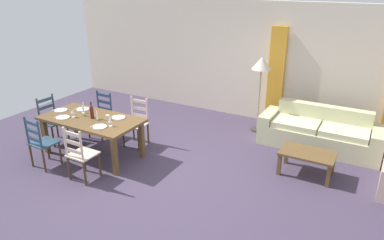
% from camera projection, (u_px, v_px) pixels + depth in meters
% --- Properties ---
extents(ground_plane, '(9.60, 9.60, 0.02)m').
position_uv_depth(ground_plane, '(166.00, 174.00, 6.17)').
color(ground_plane, '#41374C').
extents(wall_far, '(9.60, 0.16, 2.70)m').
position_uv_depth(wall_far, '(241.00, 60.00, 8.33)').
color(wall_far, beige).
rests_on(wall_far, ground_plane).
extents(curtain_panel_left, '(0.35, 0.08, 2.20)m').
position_uv_depth(curtain_panel_left, '(276.00, 77.00, 7.91)').
color(curtain_panel_left, gold).
rests_on(curtain_panel_left, ground_plane).
extents(dining_table, '(1.90, 0.96, 0.75)m').
position_uv_depth(dining_table, '(91.00, 122.00, 6.58)').
color(dining_table, brown).
rests_on(dining_table, ground_plane).
extents(dining_chair_near_left, '(0.44, 0.43, 0.96)m').
position_uv_depth(dining_chair_near_left, '(41.00, 142.00, 6.22)').
color(dining_chair_near_left, '#2B475C').
rests_on(dining_chair_near_left, ground_plane).
extents(dining_chair_near_right, '(0.42, 0.40, 0.96)m').
position_uv_depth(dining_chair_near_right, '(80.00, 154.00, 5.81)').
color(dining_chair_near_right, beige).
rests_on(dining_chair_near_right, ground_plane).
extents(dining_chair_far_left, '(0.42, 0.40, 0.96)m').
position_uv_depth(dining_chair_far_left, '(101.00, 115.00, 7.44)').
color(dining_chair_far_left, navy).
rests_on(dining_chair_far_left, ground_plane).
extents(dining_chair_far_right, '(0.44, 0.42, 0.96)m').
position_uv_depth(dining_chair_far_right, '(137.00, 122.00, 7.08)').
color(dining_chair_far_right, beige).
rests_on(dining_chair_far_right, ground_plane).
extents(dining_chair_head_west, '(0.42, 0.44, 0.96)m').
position_uv_depth(dining_chair_head_west, '(52.00, 120.00, 7.19)').
color(dining_chair_head_west, '#314657').
rests_on(dining_chair_head_west, ground_plane).
extents(dinner_plate_near_left, '(0.24, 0.24, 0.02)m').
position_uv_depth(dinner_plate_near_left, '(63.00, 117.00, 6.55)').
color(dinner_plate_near_left, white).
rests_on(dinner_plate_near_left, dining_table).
extents(fork_near_left, '(0.02, 0.17, 0.01)m').
position_uv_depth(fork_near_left, '(57.00, 116.00, 6.62)').
color(fork_near_left, silver).
rests_on(fork_near_left, dining_table).
extents(dinner_plate_near_right, '(0.24, 0.24, 0.02)m').
position_uv_depth(dinner_plate_near_right, '(100.00, 127.00, 6.14)').
color(dinner_plate_near_right, white).
rests_on(dinner_plate_near_right, dining_table).
extents(fork_near_right, '(0.02, 0.17, 0.01)m').
position_uv_depth(fork_near_right, '(93.00, 126.00, 6.21)').
color(fork_near_right, silver).
rests_on(fork_near_right, dining_table).
extents(dinner_plate_far_left, '(0.24, 0.24, 0.02)m').
position_uv_depth(dinner_plate_far_left, '(83.00, 109.00, 6.95)').
color(dinner_plate_far_left, white).
rests_on(dinner_plate_far_left, dining_table).
extents(fork_far_left, '(0.03, 0.17, 0.01)m').
position_uv_depth(fork_far_left, '(77.00, 108.00, 7.02)').
color(fork_far_left, silver).
rests_on(fork_far_left, dining_table).
extents(dinner_plate_far_right, '(0.24, 0.24, 0.02)m').
position_uv_depth(dinner_plate_far_right, '(119.00, 118.00, 6.54)').
color(dinner_plate_far_right, white).
rests_on(dinner_plate_far_right, dining_table).
extents(fork_far_right, '(0.03, 0.17, 0.01)m').
position_uv_depth(fork_far_right, '(113.00, 116.00, 6.61)').
color(fork_far_right, silver).
rests_on(fork_far_right, dining_table).
extents(dinner_plate_head_west, '(0.24, 0.24, 0.02)m').
position_uv_depth(dinner_plate_head_west, '(61.00, 110.00, 6.90)').
color(dinner_plate_head_west, white).
rests_on(dinner_plate_head_west, dining_table).
extents(fork_head_west, '(0.02, 0.17, 0.01)m').
position_uv_depth(fork_head_west, '(56.00, 109.00, 6.97)').
color(fork_head_west, silver).
rests_on(fork_head_west, dining_table).
extents(wine_bottle, '(0.07, 0.07, 0.32)m').
position_uv_depth(wine_bottle, '(92.00, 112.00, 6.49)').
color(wine_bottle, '#471919').
rests_on(wine_bottle, dining_table).
extents(wine_glass_near_left, '(0.06, 0.06, 0.16)m').
position_uv_depth(wine_glass_near_left, '(73.00, 111.00, 6.55)').
color(wine_glass_near_left, white).
rests_on(wine_glass_near_left, dining_table).
extents(wine_glass_near_right, '(0.06, 0.06, 0.16)m').
position_uv_depth(wine_glass_near_right, '(110.00, 120.00, 6.15)').
color(wine_glass_near_right, white).
rests_on(wine_glass_near_right, dining_table).
extents(wine_glass_far_left, '(0.06, 0.06, 0.16)m').
position_uv_depth(wine_glass_far_left, '(83.00, 107.00, 6.76)').
color(wine_glass_far_left, white).
rests_on(wine_glass_far_left, dining_table).
extents(coffee_cup_primary, '(0.07, 0.07, 0.09)m').
position_uv_depth(coffee_cup_primary, '(108.00, 117.00, 6.45)').
color(coffee_cup_primary, beige).
rests_on(coffee_cup_primary, dining_table).
extents(candle_tall, '(0.05, 0.05, 0.27)m').
position_uv_depth(candle_tall, '(84.00, 112.00, 6.62)').
color(candle_tall, '#998C66').
rests_on(candle_tall, dining_table).
extents(candle_short, '(0.05, 0.05, 0.18)m').
position_uv_depth(candle_short, '(97.00, 118.00, 6.41)').
color(candle_short, '#998C66').
rests_on(candle_short, dining_table).
extents(couch, '(2.28, 0.81, 0.80)m').
position_uv_depth(couch, '(320.00, 133.00, 7.03)').
color(couch, beige).
rests_on(couch, ground_plane).
extents(coffee_table, '(0.90, 0.56, 0.42)m').
position_uv_depth(coffee_table, '(307.00, 156.00, 6.01)').
color(coffee_table, brown).
rests_on(coffee_table, ground_plane).
extents(standing_lamp, '(0.40, 0.40, 1.64)m').
position_uv_depth(standing_lamp, '(261.00, 68.00, 7.37)').
color(standing_lamp, '#332D28').
rests_on(standing_lamp, ground_plane).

